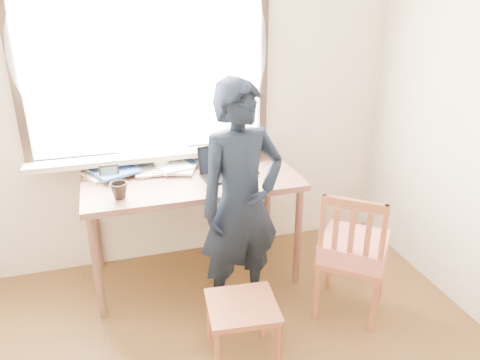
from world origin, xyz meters
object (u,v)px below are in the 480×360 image
object	(u,v)px
desk	(192,188)
laptop	(222,169)
mug_white	(161,163)
side_chair	(353,250)
work_chair	(242,313)
person	(241,204)
mug_dark	(119,191)

from	to	relation	value
desk	laptop	size ratio (longest dim) A/B	4.60
desk	mug_white	bearing A→B (deg)	128.98
desk	side_chair	distance (m)	1.22
laptop	work_chair	size ratio (longest dim) A/B	0.77
person	mug_white	bearing A→B (deg)	107.51
work_chair	side_chair	world-z (taller)	side_chair
laptop	work_chair	bearing A→B (deg)	-97.96
laptop	mug_dark	distance (m)	0.76
desk	person	bearing A→B (deg)	-65.43
laptop	person	size ratio (longest dim) A/B	0.21
work_chair	side_chair	xyz separation A→B (m)	(0.84, 0.23, 0.15)
laptop	side_chair	distance (m)	1.08
mug_white	side_chair	world-z (taller)	side_chair
mug_dark	side_chair	bearing A→B (deg)	-20.34
desk	work_chair	xyz separation A→B (m)	(0.09, -0.99, -0.40)
laptop	person	xyz separation A→B (m)	(0.01, -0.46, -0.07)
desk	person	world-z (taller)	person
mug_white	side_chair	distance (m)	1.54
work_chair	side_chair	size ratio (longest dim) A/B	0.47
mug_white	mug_dark	distance (m)	0.56
mug_dark	desk	bearing A→B (deg)	22.65
desk	side_chair	xyz separation A→B (m)	(0.93, -0.75, -0.25)
work_chair	person	bearing A→B (deg)	73.88
mug_dark	laptop	bearing A→B (deg)	13.85
laptop	mug_white	xyz separation A→B (m)	(-0.40, 0.26, -0.01)
laptop	work_chair	distance (m)	1.10
desk	side_chair	size ratio (longest dim) A/B	1.65
side_chair	person	bearing A→B (deg)	159.97
side_chair	mug_white	bearing A→B (deg)	138.63
work_chair	desk	bearing A→B (deg)	95.02
person	side_chair	bearing A→B (deg)	-32.11
mug_dark	work_chair	bearing A→B (deg)	-51.76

